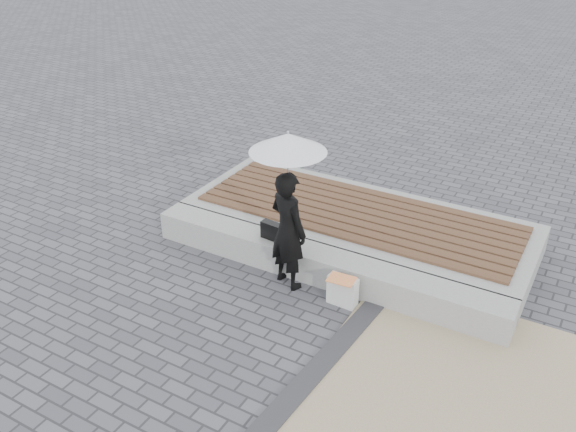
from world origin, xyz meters
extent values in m
plane|color=#4C4C51|center=(0.00, 0.00, 0.00)|extent=(80.00, 80.00, 0.00)
cube|color=#2F2E31|center=(0.75, -0.50, 0.02)|extent=(0.61, 5.20, 0.04)
cube|color=#A4A39E|center=(0.00, 1.60, 0.20)|extent=(5.00, 0.45, 0.40)
cube|color=gray|center=(0.00, 2.80, 0.20)|extent=(5.00, 2.00, 0.40)
imported|color=black|center=(-0.31, 1.28, 0.80)|extent=(0.68, 0.55, 1.59)
cylinder|color=#B9B9BE|center=(-0.31, 1.28, 1.39)|extent=(0.02, 0.02, 0.93)
cone|color=silver|center=(-0.31, 1.28, 1.97)|extent=(0.93, 0.93, 0.23)
sphere|color=#B9B9BE|center=(-0.31, 1.28, 2.10)|extent=(0.03, 0.03, 0.03)
cube|color=black|center=(-0.71, 1.58, 0.52)|extent=(0.35, 0.15, 0.24)
cube|color=silver|center=(0.51, 1.22, 0.20)|extent=(0.38, 0.17, 0.39)
cube|color=#FA474C|center=(0.51, 1.17, 0.40)|extent=(0.34, 0.26, 0.01)
camera|label=1|loc=(2.99, -4.50, 4.63)|focal=38.26mm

